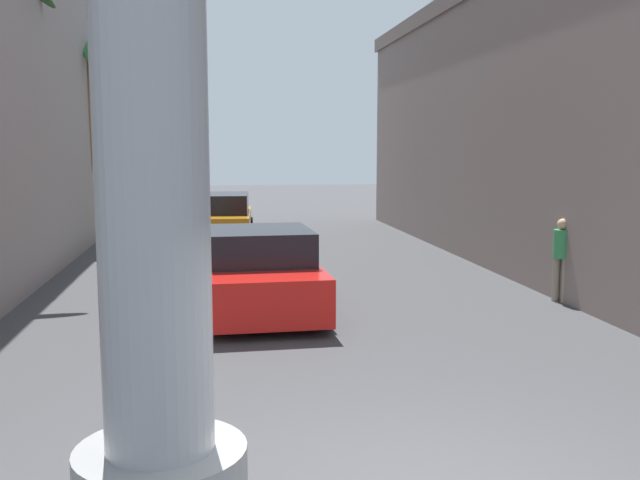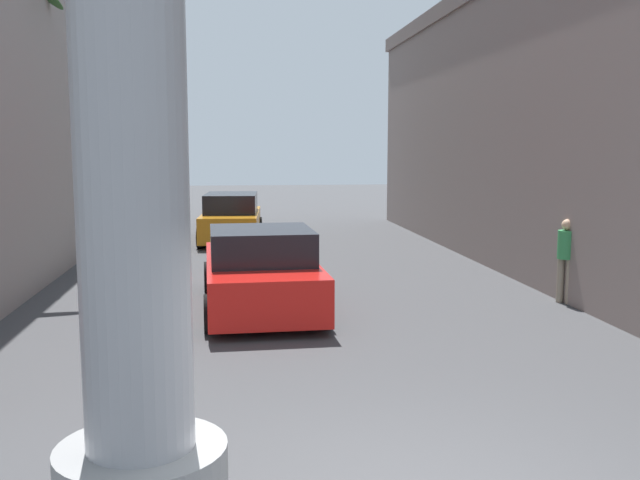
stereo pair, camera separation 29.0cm
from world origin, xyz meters
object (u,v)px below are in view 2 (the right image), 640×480
object	(u,v)px
car_far	(232,219)
car_lead	(260,272)
palm_tree_far_left	(96,114)
palm_tree_mid_left	(15,84)
pedestrian_mid_right	(566,254)

from	to	relation	value
car_far	car_lead	bearing A→B (deg)	-86.84
car_far	palm_tree_far_left	size ratio (longest dim) A/B	0.72
palm_tree_mid_left	car_far	bearing A→B (deg)	57.03
palm_tree_far_left	palm_tree_mid_left	size ratio (longest dim) A/B	0.91
palm_tree_mid_left	pedestrian_mid_right	world-z (taller)	palm_tree_mid_left
car_far	palm_tree_mid_left	distance (m)	9.11
pedestrian_mid_right	car_lead	bearing A→B (deg)	177.75
palm_tree_far_left	pedestrian_mid_right	size ratio (longest dim) A/B	3.85
car_lead	pedestrian_mid_right	size ratio (longest dim) A/B	2.99
car_lead	palm_tree_mid_left	xyz separation A→B (m)	(-5.09, 2.95, 3.68)
car_lead	palm_tree_far_left	size ratio (longest dim) A/B	0.78
palm_tree_far_left	palm_tree_mid_left	xyz separation A→B (m)	(-0.35, -7.18, 0.30)
car_lead	car_far	distance (m)	9.96
palm_tree_mid_left	pedestrian_mid_right	xyz separation A→B (m)	(11.03, -3.18, -3.41)
car_lead	palm_tree_far_left	world-z (taller)	palm_tree_far_left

